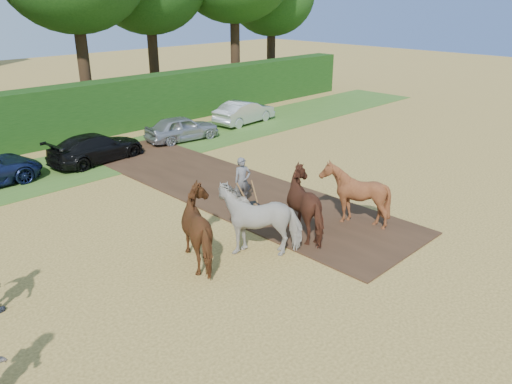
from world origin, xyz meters
name	(u,v)px	position (x,y,z in m)	size (l,w,h in m)	color
ground	(340,257)	(0.00, 0.00, 0.00)	(120.00, 120.00, 0.00)	gold
earth_strip	(225,186)	(1.50, 7.00, 0.03)	(4.50, 17.00, 0.05)	#472D1C
grass_verge	(109,158)	(0.00, 14.00, 0.01)	(50.00, 5.00, 0.03)	#38601E
hedgerow	(63,114)	(0.00, 18.50, 1.50)	(46.00, 1.60, 3.00)	#14380F
plough_team	(285,209)	(-0.37, 1.99, 1.09)	(7.63, 5.63, 2.19)	#642D19
parked_cars	(52,156)	(-2.67, 14.17, 0.69)	(30.17, 2.78, 1.43)	silver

